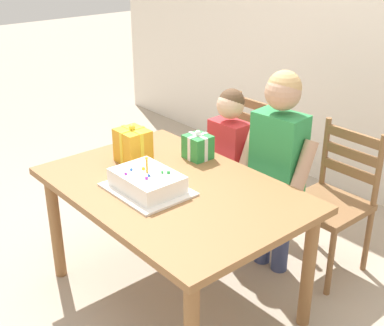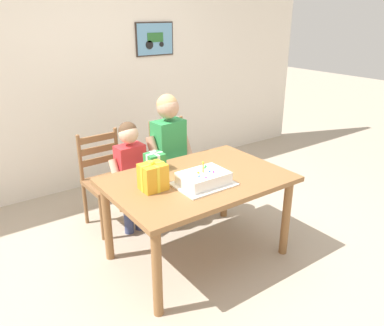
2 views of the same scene
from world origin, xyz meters
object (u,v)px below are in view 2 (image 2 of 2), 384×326
(birthday_cake, at_px, (204,179))
(chair_left, at_px, (108,180))
(chair_right, at_px, (174,163))
(child_older, at_px, (169,146))
(dining_table, at_px, (198,188))
(child_younger, at_px, (131,168))
(gift_box_beside_cake, at_px, (155,161))
(gift_box_red_large, at_px, (153,177))

(birthday_cake, relative_size, chair_left, 0.48)
(chair_right, relative_size, child_older, 0.72)
(dining_table, distance_m, child_older, 0.71)
(child_older, bearing_deg, child_younger, 179.94)
(chair_right, bearing_deg, child_younger, -157.29)
(birthday_cake, xyz_separation_m, gift_box_beside_cake, (-0.15, 0.48, 0.02))
(dining_table, bearing_deg, chair_left, 112.05)
(birthday_cake, bearing_deg, child_younger, 104.97)
(dining_table, xyz_separation_m, chair_right, (0.38, 0.94, -0.17))
(chair_left, bearing_deg, child_older, -26.60)
(gift_box_red_large, relative_size, chair_right, 0.26)
(gift_box_beside_cake, height_order, child_older, child_older)
(chair_left, bearing_deg, birthday_cake, -72.47)
(gift_box_beside_cake, bearing_deg, child_younger, 101.55)
(gift_box_beside_cake, distance_m, child_older, 0.48)
(birthday_cake, bearing_deg, gift_box_beside_cake, 107.24)
(gift_box_red_large, xyz_separation_m, chair_left, (0.01, 0.92, -0.37))
(child_older, bearing_deg, chair_right, 49.63)
(birthday_cake, bearing_deg, chair_right, 68.48)
(dining_table, distance_m, child_younger, 0.72)
(gift_box_beside_cake, bearing_deg, chair_left, 107.77)
(gift_box_beside_cake, bearing_deg, dining_table, -61.24)
(gift_box_red_large, height_order, child_younger, child_younger)
(dining_table, height_order, gift_box_beside_cake, gift_box_beside_cake)
(gift_box_red_large, bearing_deg, dining_table, -3.64)
(chair_left, height_order, chair_right, same)
(chair_left, bearing_deg, gift_box_red_large, -90.82)
(chair_right, xyz_separation_m, child_younger, (-0.64, -0.27, 0.19))
(chair_right, bearing_deg, dining_table, -111.98)
(dining_table, bearing_deg, child_younger, 110.93)
(birthday_cake, distance_m, gift_box_beside_cake, 0.50)
(gift_box_beside_cake, xyz_separation_m, chair_left, (-0.19, 0.59, -0.34))
(dining_table, bearing_deg, chair_right, 68.02)
(gift_box_red_large, distance_m, chair_left, 0.99)
(chair_right, relative_size, child_younger, 0.85)
(dining_table, height_order, child_younger, child_younger)
(birthday_cake, height_order, chair_right, birthday_cake)
(child_older, distance_m, child_younger, 0.43)
(chair_right, height_order, child_older, child_older)
(gift_box_beside_cake, bearing_deg, chair_right, 46.05)
(chair_right, bearing_deg, gift_box_red_large, -130.20)
(birthday_cake, distance_m, chair_left, 1.17)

